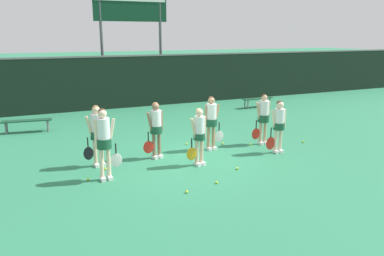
{
  "coord_description": "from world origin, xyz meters",
  "views": [
    {
      "loc": [
        -4.18,
        -9.51,
        3.54
      ],
      "look_at": [
        0.01,
        0.05,
        0.91
      ],
      "focal_mm": 35.0,
      "sensor_mm": 36.0,
      "label": 1
    }
  ],
  "objects_px": {
    "bench_courtside": "(27,122)",
    "player_4": "(156,126)",
    "player_2": "(279,122)",
    "player_5": "(211,119)",
    "player_1": "(199,133)",
    "tennis_ball_2": "(223,144)",
    "tennis_ball_6": "(105,169)",
    "tennis_ball_7": "(187,144)",
    "bench_far": "(258,99)",
    "tennis_ball_8": "(217,182)",
    "tennis_ball_3": "(303,142)",
    "tennis_ball_0": "(237,168)",
    "tennis_ball_1": "(187,192)",
    "player_0": "(104,138)",
    "tennis_ball_5": "(88,179)",
    "player_6": "(263,115)",
    "scoreboard": "(131,20)",
    "player_3": "(97,131)",
    "tennis_ball_4": "(251,144)"
  },
  "relations": [
    {
      "from": "player_2",
      "to": "tennis_ball_0",
      "type": "xyz_separation_m",
      "value": [
        -1.89,
        -0.81,
        -0.92
      ]
    },
    {
      "from": "player_2",
      "to": "tennis_ball_7",
      "type": "height_order",
      "value": "player_2"
    },
    {
      "from": "bench_courtside",
      "to": "player_4",
      "type": "height_order",
      "value": "player_4"
    },
    {
      "from": "player_1",
      "to": "scoreboard",
      "type": "bearing_deg",
      "value": 75.35
    },
    {
      "from": "scoreboard",
      "to": "player_0",
      "type": "bearing_deg",
      "value": -108.83
    },
    {
      "from": "player_1",
      "to": "player_5",
      "type": "bearing_deg",
      "value": 40.98
    },
    {
      "from": "tennis_ball_0",
      "to": "tennis_ball_2",
      "type": "relative_size",
      "value": 0.99
    },
    {
      "from": "tennis_ball_6",
      "to": "tennis_ball_7",
      "type": "height_order",
      "value": "tennis_ball_6"
    },
    {
      "from": "bench_courtside",
      "to": "tennis_ball_4",
      "type": "height_order",
      "value": "bench_courtside"
    },
    {
      "from": "tennis_ball_0",
      "to": "tennis_ball_1",
      "type": "distance_m",
      "value": 2.03
    },
    {
      "from": "tennis_ball_1",
      "to": "tennis_ball_3",
      "type": "bearing_deg",
      "value": 23.07
    },
    {
      "from": "bench_courtside",
      "to": "player_4",
      "type": "bearing_deg",
      "value": -46.94
    },
    {
      "from": "scoreboard",
      "to": "tennis_ball_4",
      "type": "xyz_separation_m",
      "value": [
        1.45,
        -9.12,
        -4.17
      ]
    },
    {
      "from": "tennis_ball_2",
      "to": "tennis_ball_5",
      "type": "xyz_separation_m",
      "value": [
        -4.56,
        -1.41,
        -0.0
      ]
    },
    {
      "from": "player_3",
      "to": "player_5",
      "type": "xyz_separation_m",
      "value": [
        3.52,
        0.12,
        -0.01
      ]
    },
    {
      "from": "player_4",
      "to": "tennis_ball_6",
      "type": "height_order",
      "value": "player_4"
    },
    {
      "from": "scoreboard",
      "to": "player_5",
      "type": "xyz_separation_m",
      "value": [
        0.06,
        -8.98,
        -3.2
      ]
    },
    {
      "from": "bench_far",
      "to": "player_0",
      "type": "xyz_separation_m",
      "value": [
        -8.76,
        -6.56,
        0.69
      ]
    },
    {
      "from": "player_0",
      "to": "player_2",
      "type": "relative_size",
      "value": 1.12
    },
    {
      "from": "bench_far",
      "to": "player_3",
      "type": "xyz_separation_m",
      "value": [
        -8.75,
        -5.46,
        0.61
      ]
    },
    {
      "from": "bench_courtside",
      "to": "player_6",
      "type": "xyz_separation_m",
      "value": [
        7.1,
        -4.77,
        0.57
      ]
    },
    {
      "from": "player_4",
      "to": "bench_courtside",
      "type": "bearing_deg",
      "value": 115.3
    },
    {
      "from": "player_4",
      "to": "tennis_ball_3",
      "type": "bearing_deg",
      "value": -15.98
    },
    {
      "from": "bench_far",
      "to": "player_5",
      "type": "distance_m",
      "value": 7.5
    },
    {
      "from": "bench_far",
      "to": "tennis_ball_7",
      "type": "height_order",
      "value": "bench_far"
    },
    {
      "from": "player_6",
      "to": "tennis_ball_3",
      "type": "bearing_deg",
      "value": -18.7
    },
    {
      "from": "bench_courtside",
      "to": "player_4",
      "type": "xyz_separation_m",
      "value": [
        3.44,
        -4.74,
        0.58
      ]
    },
    {
      "from": "bench_far",
      "to": "tennis_ball_8",
      "type": "relative_size",
      "value": 25.16
    },
    {
      "from": "player_4",
      "to": "tennis_ball_5",
      "type": "bearing_deg",
      "value": -165.71
    },
    {
      "from": "player_4",
      "to": "tennis_ball_1",
      "type": "bearing_deg",
      "value": -104.23
    },
    {
      "from": "player_2",
      "to": "player_5",
      "type": "height_order",
      "value": "player_5"
    },
    {
      "from": "tennis_ball_0",
      "to": "tennis_ball_3",
      "type": "xyz_separation_m",
      "value": [
        3.34,
        1.34,
        0.0
      ]
    },
    {
      "from": "scoreboard",
      "to": "tennis_ball_4",
      "type": "distance_m",
      "value": 10.13
    },
    {
      "from": "tennis_ball_6",
      "to": "player_2",
      "type": "bearing_deg",
      "value": -6.48
    },
    {
      "from": "tennis_ball_0",
      "to": "tennis_ball_7",
      "type": "xyz_separation_m",
      "value": [
        -0.34,
        2.69,
        0.0
      ]
    },
    {
      "from": "tennis_ball_1",
      "to": "tennis_ball_6",
      "type": "relative_size",
      "value": 0.96
    },
    {
      "from": "tennis_ball_3",
      "to": "player_5",
      "type": "bearing_deg",
      "value": 169.77
    },
    {
      "from": "tennis_ball_1",
      "to": "tennis_ball_5",
      "type": "relative_size",
      "value": 1.03
    },
    {
      "from": "player_1",
      "to": "tennis_ball_7",
      "type": "relative_size",
      "value": 23.72
    },
    {
      "from": "player_1",
      "to": "tennis_ball_2",
      "type": "height_order",
      "value": "player_1"
    },
    {
      "from": "tennis_ball_6",
      "to": "tennis_ball_8",
      "type": "bearing_deg",
      "value": -41.66
    },
    {
      "from": "tennis_ball_2",
      "to": "player_2",
      "type": "bearing_deg",
      "value": -51.5
    },
    {
      "from": "scoreboard",
      "to": "tennis_ball_7",
      "type": "relative_size",
      "value": 79.27
    },
    {
      "from": "scoreboard",
      "to": "tennis_ball_6",
      "type": "height_order",
      "value": "scoreboard"
    },
    {
      "from": "tennis_ball_4",
      "to": "player_6",
      "type": "bearing_deg",
      "value": -1.39
    },
    {
      "from": "player_6",
      "to": "tennis_ball_1",
      "type": "relative_size",
      "value": 24.79
    },
    {
      "from": "scoreboard",
      "to": "player_3",
      "type": "xyz_separation_m",
      "value": [
        -3.46,
        -9.1,
        -3.19
      ]
    },
    {
      "from": "tennis_ball_0",
      "to": "player_2",
      "type": "bearing_deg",
      "value": 23.24
    },
    {
      "from": "bench_far",
      "to": "tennis_ball_2",
      "type": "xyz_separation_m",
      "value": [
        -4.64,
        -5.02,
        -0.36
      ]
    },
    {
      "from": "player_5",
      "to": "tennis_ball_6",
      "type": "bearing_deg",
      "value": -174.4
    }
  ]
}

